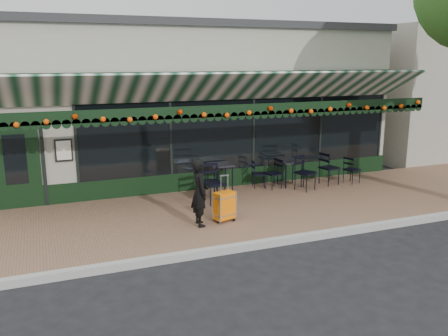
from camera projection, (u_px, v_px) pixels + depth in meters
name	position (u px, v px, depth m)	size (l,w,h in m)	color
ground	(272.00, 244.00, 9.62)	(80.00, 80.00, 0.00)	black
sidewalk	(234.00, 212.00, 11.42)	(18.00, 4.00, 0.15)	brown
curb	(273.00, 242.00, 9.53)	(18.00, 0.16, 0.15)	#9E9E99
restaurant_building	(169.00, 101.00, 16.22)	(12.00, 9.60, 4.50)	#A49F8E
woman	(199.00, 193.00, 10.13)	(0.53, 0.35, 1.46)	black
suitcase	(224.00, 206.00, 10.47)	(0.51, 0.38, 1.05)	orange
cafe_table_a	(290.00, 163.00, 13.35)	(0.59, 0.59, 0.73)	black
cafe_table_b	(220.00, 167.00, 12.76)	(0.62, 0.62, 0.76)	black
chair_a_left	(273.00, 174.00, 13.13)	(0.41, 0.41, 0.83)	black
chair_a_right	(329.00, 168.00, 13.54)	(0.47, 0.47, 0.94)	black
chair_a_front	(305.00, 173.00, 12.95)	(0.47, 0.47, 0.95)	black
chair_a_extra	(352.00, 170.00, 13.68)	(0.40, 0.40, 0.79)	black
chair_b_left	(211.00, 182.00, 12.29)	(0.41, 0.41, 0.82)	black
chair_b_right	(259.00, 174.00, 13.21)	(0.39, 0.39, 0.77)	black
chair_b_front	(214.00, 184.00, 11.74)	(0.50, 0.50, 1.00)	black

